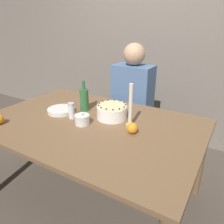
% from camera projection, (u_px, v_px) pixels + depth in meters
% --- Properties ---
extents(ground_plane, '(12.00, 12.00, 0.00)m').
position_uv_depth(ground_plane, '(93.00, 194.00, 1.98)').
color(ground_plane, '#4C4238').
extents(wall_behind, '(8.00, 0.05, 2.60)m').
position_uv_depth(wall_behind, '(158.00, 34.00, 2.58)').
color(wall_behind, slate).
rests_on(wall_behind, ground_plane).
extents(dining_table, '(1.69, 1.12, 0.72)m').
position_uv_depth(dining_table, '(90.00, 132.00, 1.73)').
color(dining_table, brown).
rests_on(dining_table, ground_plane).
extents(cake, '(0.24, 0.24, 0.12)m').
position_uv_depth(cake, '(112.00, 112.00, 1.75)').
color(cake, white).
rests_on(cake, dining_table).
extents(sugar_bowl, '(0.11, 0.11, 0.10)m').
position_uv_depth(sugar_bowl, '(82.00, 119.00, 1.65)').
color(sugar_bowl, silver).
rests_on(sugar_bowl, dining_table).
extents(sugar_shaker, '(0.05, 0.05, 0.13)m').
position_uv_depth(sugar_shaker, '(71.00, 111.00, 1.74)').
color(sugar_shaker, white).
rests_on(sugar_shaker, dining_table).
extents(plate_stack, '(0.23, 0.23, 0.03)m').
position_uv_depth(plate_stack, '(61.00, 110.00, 1.88)').
color(plate_stack, silver).
rests_on(plate_stack, dining_table).
extents(candle, '(0.06, 0.06, 0.33)m').
position_uv_depth(candle, '(131.00, 109.00, 1.58)').
color(candle, tan).
rests_on(candle, dining_table).
extents(bottle, '(0.08, 0.08, 0.27)m').
position_uv_depth(bottle, '(84.00, 99.00, 1.88)').
color(bottle, '#2D6638').
rests_on(bottle, dining_table).
extents(orange_fruit_1, '(0.08, 0.08, 0.08)m').
position_uv_depth(orange_fruit_1, '(132.00, 128.00, 1.52)').
color(orange_fruit_1, orange).
rests_on(orange_fruit_1, dining_table).
extents(person_man_blue_shirt, '(0.40, 0.34, 1.26)m').
position_uv_depth(person_man_blue_shirt, '(132.00, 111.00, 2.36)').
color(person_man_blue_shirt, '#473D33').
rests_on(person_man_blue_shirt, ground_plane).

